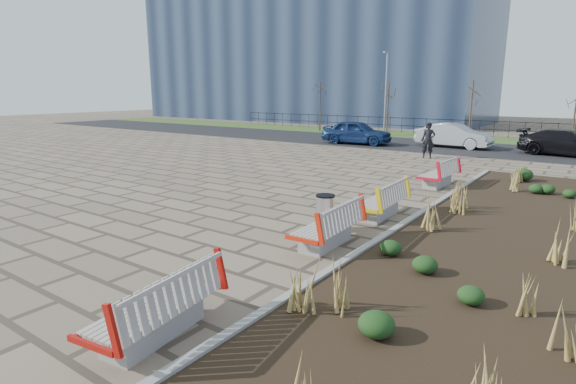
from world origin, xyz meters
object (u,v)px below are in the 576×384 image
Objects in this scene: litter_bin at (325,213)px; car_blue at (357,132)px; car_silver at (454,135)px; bench_a at (153,304)px; bench_c at (379,199)px; car_black at (567,143)px; lamp_west at (386,95)px; bench_b at (326,224)px; pedestrian at (428,140)px; bench_d at (438,172)px.

litter_bin is 0.20× the size of car_blue.
car_silver is (-2.15, 18.56, 0.30)m from litter_bin.
litter_bin is (-0.59, 5.60, -0.06)m from bench_a.
car_black reaches higher than bench_c.
bench_c is at bearing -167.20° from car_silver.
lamp_west is at bearing 110.32° from litter_bin.
litter_bin is at bearing 119.50° from bench_b.
car_blue reaches higher than car_silver.
pedestrian is 0.41× the size of car_blue.
bench_d is at bearing -146.60° from car_blue.
pedestrian reaches higher than bench_a.
bench_b is 7.80m from bench_d.
litter_bin is at bearing -161.75° from car_blue.
litter_bin is 24.36m from lamp_west.
bench_a is at bearing -83.97° from litter_bin.
bench_a is at bearing -170.04° from car_silver.
bench_a and bench_b have the same top height.
car_blue reaches higher than bench_b.
bench_d is at bearing -87.68° from pedestrian.
litter_bin is 18.72m from car_black.
bench_b is 0.48× the size of car_blue.
lamp_west is at bearing 108.56° from bench_b.
bench_b is at bearing 178.06° from car_black.
litter_bin is at bearing -92.26° from bench_d.
car_blue is at bearing 111.16° from car_silver.
pedestrian is at bearing 97.84° from bench_b.
lamp_west reaches higher than pedestrian.
car_black is (3.70, 18.35, 0.26)m from litter_bin.
pedestrian reaches higher than litter_bin.
car_blue is at bearing 112.75° from bench_b.
bench_c and bench_d have the same top height.
pedestrian is 0.30× the size of lamp_west.
lamp_west is at bearing 99.94° from bench_a.
bench_c is (0.00, 7.45, 0.00)m from bench_a.
car_black is (11.39, 1.55, -0.08)m from car_blue.
litter_bin is 0.19× the size of car_black.
pedestrian is at bearing 138.19° from car_black.
bench_b is (0.00, 4.64, 0.00)m from bench_a.
bench_a and bench_c have the same top height.
pedestrian is (-2.56, 14.37, 0.41)m from bench_b.
litter_bin is 0.20× the size of car_silver.
bench_a is 1.16× the size of pedestrian.
car_silver is (5.54, 1.76, -0.03)m from car_blue.
lamp_west is (-9.00, 20.85, 2.54)m from bench_c.
pedestrian reaches higher than car_silver.
car_blue is at bearing 117.23° from bench_c.
car_blue is (-5.72, 3.38, -0.14)m from pedestrian.
bench_a is at bearing -101.30° from pedestrian.
bench_c reaches higher than litter_bin.
bench_a is 0.48× the size of car_silver.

